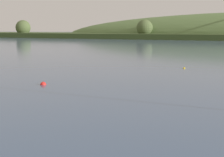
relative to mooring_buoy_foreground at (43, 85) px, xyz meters
name	(u,v)px	position (x,y,z in m)	size (l,w,h in m)	color
mooring_buoy_foreground	(43,85)	(0.00, 0.00, 0.00)	(0.78, 0.78, 0.86)	red
mooring_buoy_midchannel	(184,68)	(14.82, 24.05, 0.00)	(0.45, 0.45, 0.53)	yellow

